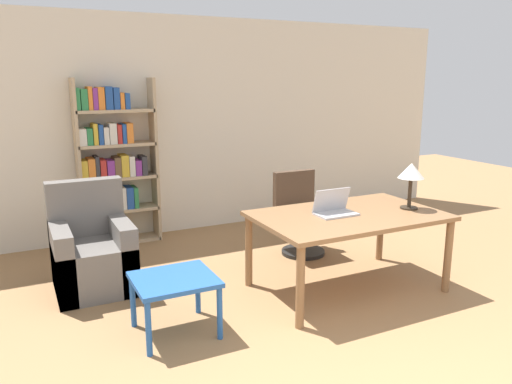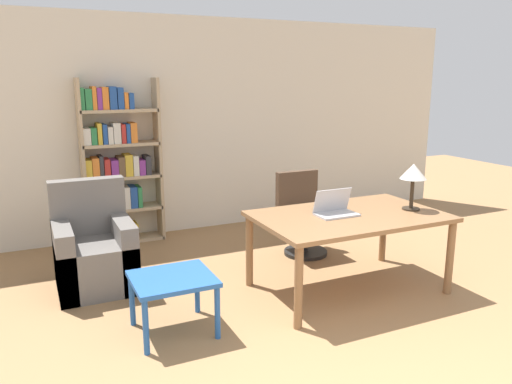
{
  "view_description": "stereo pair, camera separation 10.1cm",
  "coord_description": "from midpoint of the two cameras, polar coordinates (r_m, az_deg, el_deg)",
  "views": [
    {
      "loc": [
        -1.99,
        -1.58,
        1.95
      ],
      "look_at": [
        -0.12,
        2.21,
        0.98
      ],
      "focal_mm": 35.0,
      "sensor_mm": 36.0,
      "label": 1
    },
    {
      "loc": [
        -1.9,
        -1.63,
        1.95
      ],
      "look_at": [
        -0.12,
        2.21,
        0.98
      ],
      "focal_mm": 35.0,
      "sensor_mm": 36.0,
      "label": 2
    }
  ],
  "objects": [
    {
      "name": "wall_back",
      "position": [
        6.46,
        -8.69,
        7.4
      ],
      "size": [
        8.0,
        0.06,
        2.7
      ],
      "color": "beige",
      "rests_on": "ground_plane"
    },
    {
      "name": "desk",
      "position": [
        4.68,
        9.88,
        -3.38
      ],
      "size": [
        1.71,
        1.06,
        0.73
      ],
      "color": "olive",
      "rests_on": "ground_plane"
    },
    {
      "name": "laptop",
      "position": [
        4.61,
        8.32,
        -1.91
      ],
      "size": [
        0.37,
        0.23,
        0.24
      ],
      "color": "#B2B2B7",
      "rests_on": "desk"
    },
    {
      "name": "table_lamp",
      "position": [
        4.9,
        16.76,
        2.08
      ],
      "size": [
        0.24,
        0.24,
        0.44
      ],
      "color": "#2D2319",
      "rests_on": "desk"
    },
    {
      "name": "office_chair",
      "position": [
        5.67,
        4.59,
        -2.66
      ],
      "size": [
        0.53,
        0.53,
        0.92
      ],
      "color": "black",
      "rests_on": "ground_plane"
    },
    {
      "name": "side_table_blue",
      "position": [
        3.96,
        -10.04,
        -10.47
      ],
      "size": [
        0.62,
        0.56,
        0.46
      ],
      "color": "#2356A3",
      "rests_on": "ground_plane"
    },
    {
      "name": "armchair",
      "position": [
        4.99,
        -18.75,
        -6.82
      ],
      "size": [
        0.7,
        0.76,
        1.0
      ],
      "color": "#66605B",
      "rests_on": "ground_plane"
    },
    {
      "name": "bookshelf",
      "position": [
        6.11,
        -16.59,
        2.61
      ],
      "size": [
        0.92,
        0.28,
        1.96
      ],
      "color": "tan",
      "rests_on": "ground_plane"
    }
  ]
}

